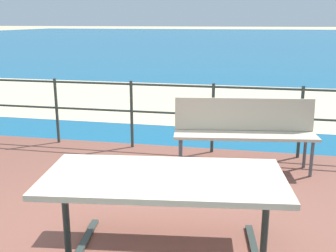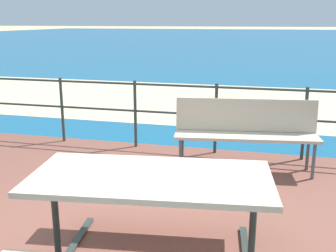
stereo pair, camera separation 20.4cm
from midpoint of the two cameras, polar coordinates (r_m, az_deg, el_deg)
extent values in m
plane|color=tan|center=(3.74, -8.63, -15.67)|extent=(240.00, 240.00, 0.00)
cube|color=brown|center=(3.73, -8.65, -15.27)|extent=(6.40, 5.20, 0.06)
cube|color=#145B84|center=(43.07, 10.17, 12.08)|extent=(90.00, 90.00, 0.01)
cube|color=beige|center=(9.68, 4.38, 3.56)|extent=(54.04, 5.37, 0.01)
cube|color=#BCAD93|center=(2.78, -2.74, -7.41)|extent=(1.74, 0.99, 0.04)
cube|color=#BCAD93|center=(3.49, -1.39, -8.23)|extent=(1.67, 0.47, 0.04)
cylinder|color=#2D3833|center=(3.11, -16.07, -13.42)|extent=(0.06, 0.06, 0.78)
cylinder|color=#2D3833|center=(2.95, 11.56, -14.66)|extent=(0.06, 0.06, 0.78)
cube|color=#BCAD93|center=(4.99, 9.69, -1.31)|extent=(1.77, 0.64, 0.04)
cube|color=#BCAD93|center=(5.11, 9.59, 1.65)|extent=(1.72, 0.30, 0.41)
cylinder|color=#4C5156|center=(4.89, 0.55, -4.24)|extent=(0.04, 0.04, 0.46)
cylinder|color=#4C5156|center=(5.18, 0.73, -3.16)|extent=(0.04, 0.04, 0.46)
cylinder|color=#4C5156|center=(5.07, 18.63, -4.38)|extent=(0.04, 0.04, 0.46)
cylinder|color=#4C5156|center=(5.34, 17.82, -3.33)|extent=(0.04, 0.04, 0.46)
cylinder|color=#2D3833|center=(6.34, -16.40, 2.06)|extent=(0.04, 0.04, 0.99)
cylinder|color=#2D3833|center=(5.89, -6.16, 1.63)|extent=(0.04, 0.04, 0.99)
cylinder|color=#2D3833|center=(5.65, 5.33, 1.09)|extent=(0.04, 0.04, 0.99)
cylinder|color=#2D3833|center=(5.65, 17.30, 0.48)|extent=(0.04, 0.04, 0.99)
cylinder|color=#2D3833|center=(5.65, -0.55, 5.77)|extent=(5.90, 0.03, 0.03)
cylinder|color=#2D3833|center=(5.73, -0.54, 1.86)|extent=(5.90, 0.03, 0.03)
camera|label=1|loc=(0.10, -91.24, -0.33)|focal=42.96mm
camera|label=2|loc=(0.10, 88.76, 0.33)|focal=42.96mm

